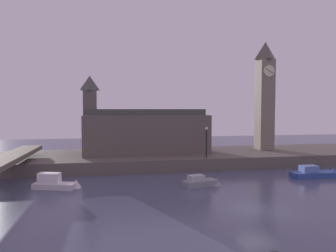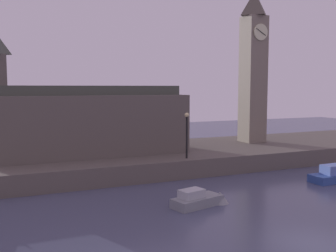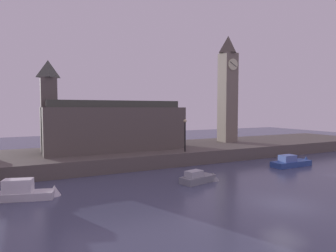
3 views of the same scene
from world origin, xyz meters
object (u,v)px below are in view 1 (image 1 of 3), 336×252
at_px(clock_tower, 265,94).
at_px(streetlamp, 206,138).
at_px(parliament_hall, 144,131).
at_px(boat_ferry_white, 58,183).
at_px(boat_tour_blue, 319,173).
at_px(boat_cruiser_grey, 204,182).

bearing_deg(clock_tower, streetlamp, -150.55).
xyz_separation_m(clock_tower, parliament_hall, (-17.75, -0.56, -5.12)).
height_order(boat_ferry_white, boat_tour_blue, boat_ferry_white).
relative_size(streetlamp, boat_cruiser_grey, 0.91).
bearing_deg(streetlamp, boat_tour_blue, -29.76).
relative_size(clock_tower, boat_ferry_white, 3.32).
height_order(boat_cruiser_grey, boat_tour_blue, boat_tour_blue).
distance_m(boat_ferry_white, boat_tour_blue, 26.96).
distance_m(clock_tower, boat_ferry_white, 30.86).
height_order(parliament_hall, boat_ferry_white, parliament_hall).
distance_m(streetlamp, boat_ferry_white, 17.63).
relative_size(clock_tower, streetlamp, 4.19).
height_order(clock_tower, parliament_hall, clock_tower).
bearing_deg(parliament_hall, streetlamp, -37.92).
relative_size(streetlamp, boat_ferry_white, 0.79).
xyz_separation_m(clock_tower, boat_tour_blue, (0.03, -12.19, -9.10)).
xyz_separation_m(boat_cruiser_grey, boat_tour_blue, (13.38, 1.40, 0.04)).
distance_m(streetlamp, boat_cruiser_grey, 8.70).
height_order(parliament_hall, boat_cruiser_grey, parliament_hall).
height_order(parliament_hall, boat_tour_blue, parliament_hall).
xyz_separation_m(boat_ferry_white, boat_tour_blue, (26.96, -0.08, -0.08)).
bearing_deg(boat_cruiser_grey, boat_tour_blue, 5.96).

